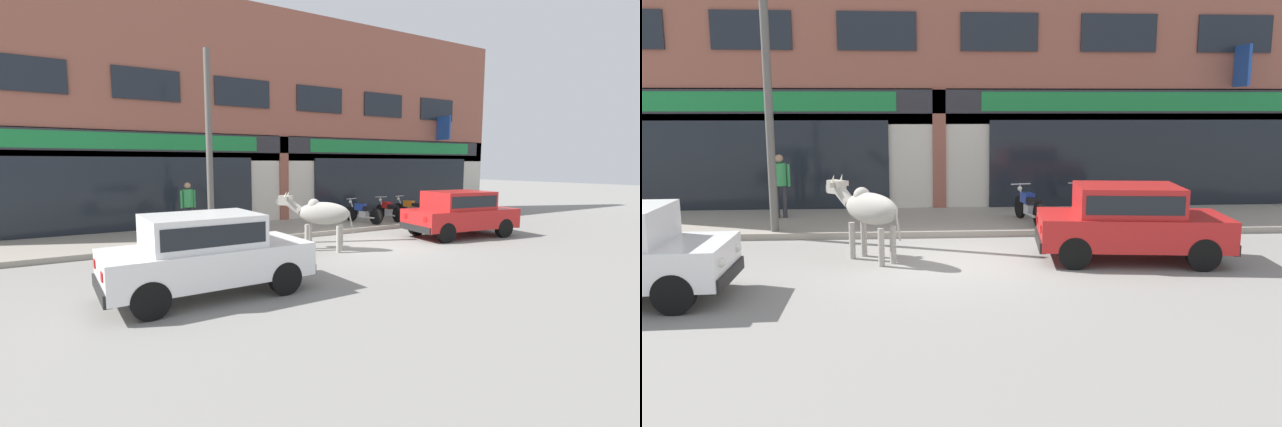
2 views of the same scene
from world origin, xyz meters
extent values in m
plane|color=gray|center=(0.00, 0.00, 0.00)|extent=(90.00, 90.00, 0.00)
cube|color=gray|center=(0.00, 3.90, 0.07)|extent=(19.00, 3.41, 0.14)
cube|color=#8E5142|center=(0.00, 5.88, 5.29)|extent=(23.00, 0.55, 5.70)
cube|color=beige|center=(0.00, 5.88, 1.70)|extent=(23.00, 0.55, 3.40)
cube|color=#28282D|center=(0.00, 5.57, 3.05)|extent=(22.08, 0.08, 0.64)
cube|color=black|center=(-5.75, 5.56, 1.35)|extent=(8.74, 0.10, 2.40)
cube|color=#197A38|center=(-5.75, 5.54, 3.05)|extent=(9.20, 0.05, 0.52)
cube|color=#8E5142|center=(0.00, 5.59, 1.70)|extent=(0.36, 0.12, 3.40)
cube|color=black|center=(5.75, 5.56, 1.35)|extent=(8.74, 0.10, 2.40)
cube|color=#197A38|center=(5.75, 5.54, 3.05)|extent=(9.20, 0.05, 0.52)
cube|color=black|center=(-8.15, 5.58, 4.88)|extent=(2.09, 0.06, 1.00)
cube|color=black|center=(-4.89, 5.58, 4.88)|extent=(2.09, 0.06, 1.00)
cube|color=black|center=(-1.63, 5.58, 4.88)|extent=(2.09, 0.06, 1.00)
cube|color=black|center=(1.63, 5.58, 4.88)|extent=(2.09, 0.06, 1.00)
cube|color=black|center=(4.89, 5.58, 4.88)|extent=(2.09, 0.06, 1.00)
cube|color=black|center=(8.15, 5.58, 4.88)|extent=(2.09, 0.06, 1.00)
cube|color=#1E479E|center=(8.20, 5.16, 4.00)|extent=(0.08, 0.80, 1.10)
ellipsoid|color=#9E998E|center=(-1.46, 0.18, 1.02)|extent=(1.34, 1.37, 0.60)
sphere|color=#9E998E|center=(-1.66, 0.38, 1.25)|extent=(0.32, 0.32, 0.32)
cylinder|color=#9E998E|center=(-1.87, 0.39, 0.36)|extent=(0.12, 0.12, 0.72)
cylinder|color=#9E998E|center=(-1.66, 0.59, 0.36)|extent=(0.12, 0.12, 0.72)
cylinder|color=#9E998E|center=(-1.27, -0.24, 0.36)|extent=(0.12, 0.12, 0.72)
cylinder|color=#9E998E|center=(-1.06, -0.04, 0.36)|extent=(0.12, 0.12, 0.72)
cylinder|color=#9E998E|center=(-2.03, 0.77, 1.17)|extent=(0.49, 0.50, 0.43)
cube|color=#9E998E|center=(-2.21, 0.96, 1.34)|extent=(0.41, 0.41, 0.26)
cube|color=slate|center=(-2.33, 1.09, 1.30)|extent=(0.21, 0.21, 0.14)
cone|color=beige|center=(-2.25, 0.86, 1.52)|extent=(0.12, 0.12, 0.19)
cone|color=beige|center=(-2.11, 1.00, 1.52)|extent=(0.12, 0.12, 0.19)
cube|color=#9E998E|center=(-2.27, 0.79, 1.40)|extent=(0.13, 0.13, 0.10)
cube|color=#9E998E|center=(-2.04, 1.01, 1.40)|extent=(0.13, 0.13, 0.10)
cylinder|color=#9E998E|center=(-0.95, -0.36, 0.80)|extent=(0.14, 0.15, 0.60)
cylinder|color=black|center=(4.71, 0.46, 0.30)|extent=(0.62, 0.25, 0.60)
cylinder|color=black|center=(4.54, -0.96, 0.30)|extent=(0.62, 0.25, 0.60)
cylinder|color=black|center=(2.43, 0.74, 0.30)|extent=(0.62, 0.25, 0.60)
cylinder|color=black|center=(2.25, -0.68, 0.30)|extent=(0.62, 0.25, 0.60)
cube|color=red|center=(3.48, -0.11, 0.60)|extent=(3.67, 2.01, 0.60)
cube|color=red|center=(3.38, -0.10, 1.18)|extent=(2.06, 1.66, 0.56)
cube|color=black|center=(3.38, -0.10, 1.18)|extent=(1.91, 1.66, 0.35)
cube|color=black|center=(5.20, -0.32, 0.38)|extent=(0.30, 1.52, 0.20)
cube|color=black|center=(1.77, 0.10, 0.38)|extent=(0.30, 1.52, 0.20)
sphere|color=silver|center=(5.29, 0.15, 0.68)|extent=(0.14, 0.14, 0.14)
sphere|color=silver|center=(5.17, -0.80, 0.68)|extent=(0.14, 0.14, 0.14)
cube|color=red|center=(1.80, 0.60, 0.70)|extent=(0.05, 0.16, 0.14)
cube|color=red|center=(1.68, -0.39, 0.70)|extent=(0.05, 0.16, 0.14)
cylinder|color=black|center=(-4.12, -1.31, 0.30)|extent=(0.61, 0.20, 0.60)
cylinder|color=black|center=(-4.06, -2.75, 0.30)|extent=(0.61, 0.20, 0.60)
cylinder|color=black|center=(-6.42, -1.40, 0.30)|extent=(0.61, 0.20, 0.60)
cylinder|color=black|center=(-6.36, -2.84, 0.30)|extent=(0.61, 0.20, 0.60)
cube|color=white|center=(-5.24, -2.08, 0.60)|extent=(3.56, 1.74, 0.60)
cube|color=white|center=(-5.34, -2.08, 1.18)|extent=(1.96, 1.52, 0.56)
cube|color=black|center=(-5.34, -2.08, 1.18)|extent=(1.81, 1.53, 0.35)
cube|color=black|center=(-3.51, -2.01, 0.38)|extent=(0.18, 1.52, 0.20)
cube|color=black|center=(-6.97, -2.15, 0.38)|extent=(0.18, 1.52, 0.20)
sphere|color=silver|center=(-3.50, -1.52, 0.68)|extent=(0.14, 0.14, 0.14)
sphere|color=silver|center=(-3.46, -2.48, 0.68)|extent=(0.14, 0.14, 0.14)
cube|color=red|center=(-7.01, -1.65, 0.70)|extent=(0.04, 0.16, 0.14)
cube|color=red|center=(-6.97, -2.64, 0.70)|extent=(0.04, 0.16, 0.14)
cylinder|color=black|center=(1.98, 3.83, 0.42)|extent=(0.21, 0.57, 0.56)
cylinder|color=black|center=(2.23, 2.61, 0.42)|extent=(0.21, 0.57, 0.56)
cube|color=#B2B5BA|center=(2.11, 3.20, 0.46)|extent=(0.26, 0.35, 0.24)
cube|color=navy|center=(2.07, 3.36, 0.72)|extent=(0.31, 0.44, 0.24)
cube|color=black|center=(2.15, 2.97, 0.70)|extent=(0.32, 0.55, 0.12)
cylinder|color=#B2B5BA|center=(1.99, 3.78, 0.72)|extent=(0.09, 0.27, 0.59)
cylinder|color=#B2B5BA|center=(1.98, 3.82, 1.00)|extent=(0.52, 0.14, 0.03)
sphere|color=silver|center=(1.97, 3.87, 0.88)|extent=(0.12, 0.12, 0.12)
cylinder|color=#B2B5BA|center=(2.07, 2.83, 0.38)|extent=(0.15, 0.48, 0.06)
cylinder|color=black|center=(3.48, 3.91, 0.42)|extent=(0.18, 0.57, 0.56)
cylinder|color=black|center=(3.29, 2.68, 0.42)|extent=(0.18, 0.57, 0.56)
cube|color=#B2B5BA|center=(3.38, 3.28, 0.46)|extent=(0.25, 0.35, 0.24)
cube|color=red|center=(3.40, 3.43, 0.72)|extent=(0.30, 0.43, 0.24)
cube|color=black|center=(3.34, 3.04, 0.70)|extent=(0.30, 0.55, 0.12)
cylinder|color=#B2B5BA|center=(3.47, 3.85, 0.72)|extent=(0.08, 0.27, 0.59)
cylinder|color=#B2B5BA|center=(3.47, 3.89, 1.00)|extent=(0.52, 0.11, 0.03)
sphere|color=silver|center=(3.48, 3.95, 0.88)|extent=(0.12, 0.12, 0.12)
cylinder|color=#B2B5BA|center=(3.21, 2.94, 0.38)|extent=(0.13, 0.48, 0.06)
cylinder|color=black|center=(4.44, 3.91, 0.42)|extent=(0.22, 0.57, 0.56)
cylinder|color=black|center=(4.72, 2.69, 0.42)|extent=(0.22, 0.57, 0.56)
cube|color=#B2B5BA|center=(4.59, 3.28, 0.46)|extent=(0.27, 0.36, 0.24)
cube|color=orange|center=(4.55, 3.44, 0.72)|extent=(0.32, 0.44, 0.24)
cube|color=black|center=(4.64, 3.05, 0.70)|extent=(0.33, 0.56, 0.12)
cylinder|color=#B2B5BA|center=(4.46, 3.85, 0.72)|extent=(0.10, 0.27, 0.59)
cylinder|color=#B2B5BA|center=(4.45, 3.89, 1.00)|extent=(0.51, 0.15, 0.03)
sphere|color=silver|center=(4.43, 3.95, 0.88)|extent=(0.12, 0.12, 0.12)
cylinder|color=#B2B5BA|center=(4.56, 2.91, 0.38)|extent=(0.17, 0.48, 0.06)
cylinder|color=#2D2D33|center=(-4.13, 4.22, 0.55)|extent=(0.11, 0.11, 0.82)
cylinder|color=#2D2D33|center=(-3.95, 4.25, 0.55)|extent=(0.11, 0.11, 0.82)
cylinder|color=#33934C|center=(-4.04, 4.24, 1.24)|extent=(0.32, 0.32, 0.56)
cylinder|color=#33934C|center=(-4.24, 4.20, 1.22)|extent=(0.08, 0.08, 0.56)
cylinder|color=#33934C|center=(-3.83, 4.28, 1.22)|extent=(0.08, 0.08, 0.56)
sphere|color=tan|center=(-4.04, 4.24, 1.64)|extent=(0.20, 0.20, 0.20)
cylinder|color=#595651|center=(-3.82, 2.50, 2.81)|extent=(0.18, 0.18, 5.34)
camera|label=1|loc=(-7.35, -9.49, 2.35)|focal=24.00mm
camera|label=2|loc=(-0.54, -11.54, 2.95)|focal=35.00mm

